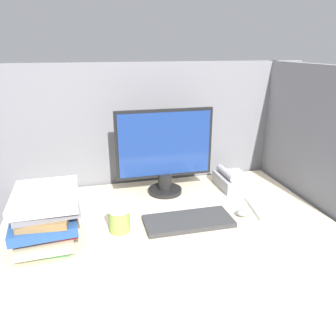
{
  "coord_description": "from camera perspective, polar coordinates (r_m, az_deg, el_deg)",
  "views": [
    {
      "loc": [
        -0.3,
        -0.89,
        1.48
      ],
      "look_at": [
        0.03,
        0.43,
        0.97
      ],
      "focal_mm": 35.0,
      "sensor_mm": 36.0,
      "label": 1
    }
  ],
  "objects": [
    {
      "name": "keyboard",
      "position": [
        1.4,
        3.56,
        -9.21
      ],
      "size": [
        0.37,
        0.17,
        0.02
      ],
      "color": "#333333",
      "rests_on": "desk"
    },
    {
      "name": "monitor",
      "position": [
        1.61,
        -0.57,
        2.63
      ],
      "size": [
        0.48,
        0.17,
        0.43
      ],
      "color": "black",
      "rests_on": "desk"
    },
    {
      "name": "paper_pile",
      "position": [
        1.59,
        17.98,
        -6.53
      ],
      "size": [
        0.24,
        0.25,
        0.01
      ],
      "color": "white",
      "rests_on": "desk"
    },
    {
      "name": "desk",
      "position": [
        1.7,
        -0.62,
        -19.33
      ],
      "size": [
        1.38,
        0.77,
        0.77
      ],
      "color": "beige",
      "rests_on": "ground_plane"
    },
    {
      "name": "mouse",
      "position": [
        1.49,
        12.89,
        -7.59
      ],
      "size": [
        0.06,
        0.05,
        0.03
      ],
      "color": "gray",
      "rests_on": "desk"
    },
    {
      "name": "desk_telephone",
      "position": [
        1.76,
        11.19,
        -2.14
      ],
      "size": [
        0.16,
        0.21,
        0.1
      ],
      "color": "#99999E",
      "rests_on": "desk"
    },
    {
      "name": "cubicle_panel_rear",
      "position": [
        1.89,
        -3.66,
        -3.79
      ],
      "size": [
        1.78,
        0.04,
        1.4
      ],
      "color": "slate",
      "rests_on": "ground_plane"
    },
    {
      "name": "cubicle_panel_right",
      "position": [
        1.83,
        21.97,
        -6.17
      ],
      "size": [
        0.04,
        0.83,
        1.4
      ],
      "color": "slate",
      "rests_on": "ground_plane"
    },
    {
      "name": "book_stack",
      "position": [
        1.33,
        -20.47,
        -7.88
      ],
      "size": [
        0.27,
        0.32,
        0.2
      ],
      "color": "#38723F",
      "rests_on": "desk"
    },
    {
      "name": "coffee_cup",
      "position": [
        1.34,
        -8.47,
        -8.9
      ],
      "size": [
        0.09,
        0.09,
        0.1
      ],
      "color": "#8CB247",
      "rests_on": "desk"
    }
  ]
}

